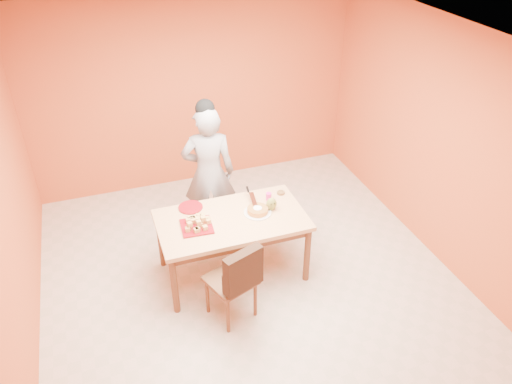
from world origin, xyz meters
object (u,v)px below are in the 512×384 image
object	(u,v)px
magenta_glass	(269,197)
checker_tin	(281,193)
dining_table	(232,225)
dining_chair	(231,279)
egg_ornament	(271,204)
person	(209,173)
sponge_cake	(258,210)
pastry_platter	(197,226)
red_dinner_plate	(191,207)

from	to	relation	value
magenta_glass	checker_tin	world-z (taller)	magenta_glass
dining_table	dining_chair	world-z (taller)	dining_chair
egg_ornament	magenta_glass	world-z (taller)	egg_ornament
person	sponge_cake	bearing A→B (deg)	123.23
pastry_platter	magenta_glass	xyz separation A→B (m)	(0.89, 0.23, 0.04)
dining_chair	checker_tin	xyz separation A→B (m)	(0.89, 0.91, 0.28)
person	sponge_cake	world-z (taller)	person
dining_chair	person	xyz separation A→B (m)	(0.18, 1.47, 0.37)
person	magenta_glass	bearing A→B (deg)	141.81
person	red_dinner_plate	bearing A→B (deg)	66.88
sponge_cake	egg_ornament	distance (m)	0.17
person	egg_ornament	size ratio (longest dim) A/B	11.44
pastry_platter	checker_tin	bearing A→B (deg)	15.95
dining_table	person	size ratio (longest dim) A/B	0.93
checker_tin	sponge_cake	bearing A→B (deg)	-144.18
sponge_cake	checker_tin	xyz separation A→B (m)	(0.38, 0.28, -0.02)
egg_ornament	magenta_glass	size ratio (longest dim) A/B	1.64
red_dinner_plate	egg_ornament	size ratio (longest dim) A/B	1.80
dining_chair	checker_tin	world-z (taller)	dining_chair
pastry_platter	red_dinner_plate	xyz separation A→B (m)	(0.02, 0.37, -0.00)
dining_chair	dining_table	bearing A→B (deg)	51.45
magenta_glass	checker_tin	xyz separation A→B (m)	(0.18, 0.08, -0.03)
person	magenta_glass	distance (m)	0.83
dining_table	magenta_glass	xyz separation A→B (m)	(0.50, 0.20, 0.14)
magenta_glass	checker_tin	size ratio (longest dim) A/B	1.03
sponge_cake	egg_ornament	world-z (taller)	egg_ornament
dining_chair	sponge_cake	distance (m)	0.87
dining_chair	egg_ornament	distance (m)	0.99
sponge_cake	pastry_platter	bearing A→B (deg)	-177.45
sponge_cake	dining_table	bearing A→B (deg)	-179.81
dining_table	magenta_glass	world-z (taller)	magenta_glass
dining_chair	sponge_cake	world-z (taller)	dining_chair
pastry_platter	sponge_cake	size ratio (longest dim) A/B	1.41
egg_ornament	sponge_cake	bearing A→B (deg)	176.98
pastry_platter	magenta_glass	size ratio (longest dim) A/B	3.53
checker_tin	egg_ornament	bearing A→B (deg)	-129.45
sponge_cake	magenta_glass	xyz separation A→B (m)	(0.20, 0.20, 0.01)
dining_chair	red_dinner_plate	xyz separation A→B (m)	(-0.17, 0.97, 0.27)
red_dinner_plate	checker_tin	xyz separation A→B (m)	(1.05, -0.06, 0.01)
dining_table	dining_chair	distance (m)	0.69
dining_chair	magenta_glass	bearing A→B (deg)	29.16
checker_tin	red_dinner_plate	bearing A→B (deg)	176.56
dining_table	magenta_glass	bearing A→B (deg)	21.88
sponge_cake	egg_ornament	xyz separation A→B (m)	(0.16, 0.01, 0.04)
person	egg_ornament	bearing A→B (deg)	132.71
sponge_cake	checker_tin	distance (m)	0.47
red_dinner_plate	sponge_cake	xyz separation A→B (m)	(0.67, -0.34, 0.03)
person	red_dinner_plate	world-z (taller)	person
dining_chair	pastry_platter	world-z (taller)	dining_chair
red_dinner_plate	egg_ornament	world-z (taller)	egg_ornament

